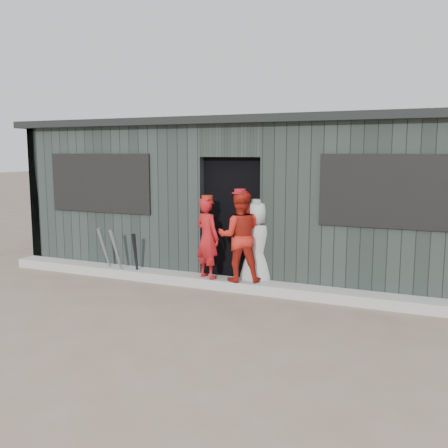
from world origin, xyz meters
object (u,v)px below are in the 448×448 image
at_px(bat_left, 105,252).
at_px(player_red_left, 207,238).
at_px(player_grey_back, 256,245).
at_px(dugout, 261,196).
at_px(bat_right, 136,256).
at_px(player_red_right, 240,236).
at_px(bat_mid, 117,254).

distance_m(bat_left, player_red_left, 1.90).
height_order(player_red_left, player_grey_back, player_red_left).
bearing_deg(dugout, bat_right, -131.25).
xyz_separation_m(bat_right, player_red_right, (1.81, 0.05, 0.44)).
relative_size(bat_mid, player_grey_back, 0.64).
xyz_separation_m(player_red_left, player_grey_back, (0.70, 0.26, -0.10)).
bearing_deg(player_grey_back, bat_right, -14.67).
distance_m(player_red_left, dugout, 1.83).
height_order(bat_mid, bat_right, bat_mid).
relative_size(bat_left, player_red_right, 0.64).
relative_size(player_red_right, player_grey_back, 1.01).
height_order(player_red_right, dugout, dugout).
bearing_deg(bat_right, player_grey_back, 8.45).
bearing_deg(player_grey_back, player_red_right, 31.09).
distance_m(bat_right, player_red_left, 1.34).
bearing_deg(bat_mid, player_red_left, 4.32).
height_order(bat_left, player_red_right, player_red_right).
distance_m(bat_mid, player_red_left, 1.63).
bearing_deg(player_red_left, bat_left, 26.89).
relative_size(player_red_left, player_red_right, 0.92).
xyz_separation_m(bat_left, player_red_right, (2.38, 0.09, 0.41)).
xyz_separation_m(bat_right, player_grey_back, (1.98, 0.29, 0.28)).
relative_size(bat_right, player_red_right, 0.58).
distance_m(bat_left, bat_mid, 0.28).
xyz_separation_m(bat_mid, player_red_left, (1.59, 0.12, 0.35)).
height_order(bat_left, bat_mid, bat_mid).
bearing_deg(player_red_right, bat_right, -19.52).
distance_m(bat_right, dugout, 2.51).
bearing_deg(player_grey_back, bat_left, -15.87).
bearing_deg(bat_left, player_red_right, 2.04).
bearing_deg(bat_left, player_red_left, 1.92).
height_order(bat_left, player_grey_back, player_grey_back).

